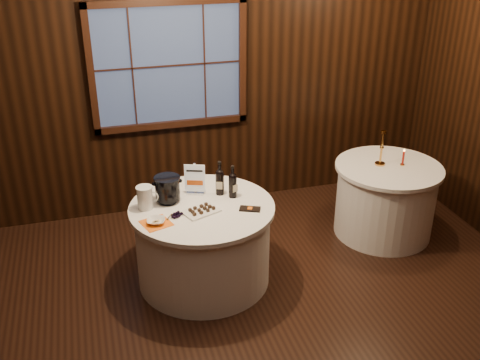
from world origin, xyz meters
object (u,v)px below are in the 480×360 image
object	(u,v)px
port_bottle_right	(233,184)
chocolate_box	(250,209)
main_table	(203,243)
ice_bucket	(167,189)
sign_stand	(195,183)
grape_bunch	(178,215)
red_candle	(403,159)
cracker_bowl	(156,221)
glass_pitcher	(145,197)
brass_candlestick	(381,153)
port_bottle_left	(220,180)
chocolate_plate	(201,211)
side_table	(385,199)

from	to	relation	value
port_bottle_right	chocolate_box	distance (m)	0.31
main_table	ice_bucket	distance (m)	0.60
main_table	sign_stand	distance (m)	0.54
grape_bunch	red_candle	distance (m)	2.42
chocolate_box	grape_bunch	world-z (taller)	grape_bunch
chocolate_box	cracker_bowl	bearing A→B (deg)	-155.47
chocolate_box	glass_pitcher	xyz separation A→B (m)	(-0.86, 0.27, 0.10)
ice_bucket	sign_stand	bearing A→B (deg)	17.15
ice_bucket	cracker_bowl	world-z (taller)	ice_bucket
port_bottle_right	brass_candlestick	bearing A→B (deg)	-15.09
port_bottle_right	grape_bunch	xyz separation A→B (m)	(-0.55, -0.24, -0.11)
chocolate_box	grape_bunch	bearing A→B (deg)	-159.75
port_bottle_left	grape_bunch	bearing A→B (deg)	-123.33
port_bottle_left	chocolate_box	bearing A→B (deg)	-42.86
main_table	port_bottle_right	distance (m)	0.60
glass_pitcher	cracker_bowl	bearing A→B (deg)	-69.82
chocolate_plate	side_table	bearing A→B (deg)	11.50
port_bottle_right	brass_candlestick	world-z (taller)	brass_candlestick
side_table	brass_candlestick	xyz separation A→B (m)	(-0.08, 0.06, 0.51)
side_table	chocolate_box	world-z (taller)	chocolate_box
port_bottle_left	glass_pitcher	xyz separation A→B (m)	(-0.68, -0.08, -0.03)
chocolate_plate	cracker_bowl	bearing A→B (deg)	-168.38
port_bottle_left	glass_pitcher	world-z (taller)	port_bottle_left
main_table	chocolate_plate	world-z (taller)	chocolate_plate
sign_stand	cracker_bowl	size ratio (longest dim) A/B	2.01
chocolate_box	red_candle	size ratio (longest dim) A/B	1.04
chocolate_plate	chocolate_box	world-z (taller)	chocolate_plate
sign_stand	port_bottle_left	size ratio (longest dim) A/B	0.94
port_bottle_right	side_table	bearing A→B (deg)	-17.40
red_candle	glass_pitcher	bearing A→B (deg)	-175.79
side_table	port_bottle_left	size ratio (longest dim) A/B	3.37
chocolate_box	side_table	bearing A→B (deg)	40.43
sign_stand	chocolate_box	bearing A→B (deg)	-28.08
port_bottle_right	grape_bunch	world-z (taller)	port_bottle_right
brass_candlestick	sign_stand	bearing A→B (deg)	-176.59
ice_bucket	red_candle	xyz separation A→B (m)	(2.41, 0.12, -0.06)
ice_bucket	glass_pitcher	world-z (taller)	ice_bucket
port_bottle_left	cracker_bowl	bearing A→B (deg)	-128.73
port_bottle_left	red_candle	xyz separation A→B (m)	(1.93, 0.11, -0.07)
chocolate_plate	grape_bunch	size ratio (longest dim) A/B	1.99
cracker_bowl	chocolate_box	bearing A→B (deg)	0.77
ice_bucket	cracker_bowl	distance (m)	0.40
chocolate_box	port_bottle_right	bearing A→B (deg)	129.71
ice_bucket	brass_candlestick	world-z (taller)	brass_candlestick
brass_candlestick	red_candle	xyz separation A→B (m)	(0.21, -0.07, -0.06)
port_bottle_right	grape_bunch	bearing A→B (deg)	178.95
cracker_bowl	port_bottle_right	bearing A→B (deg)	21.26
main_table	brass_candlestick	xyz separation A→B (m)	(1.92, 0.36, 0.51)
chocolate_plate	port_bottle_right	bearing A→B (deg)	31.18
port_bottle_left	chocolate_plate	xyz separation A→B (m)	(-0.24, -0.29, -0.12)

